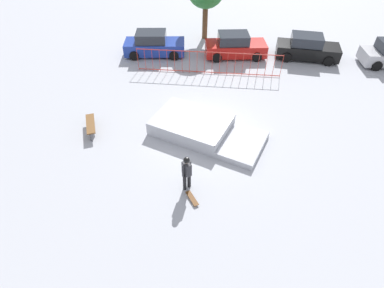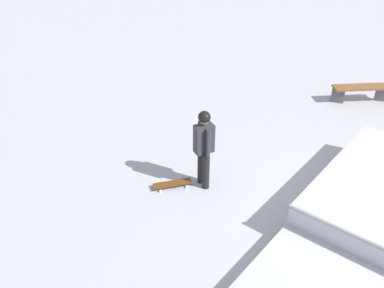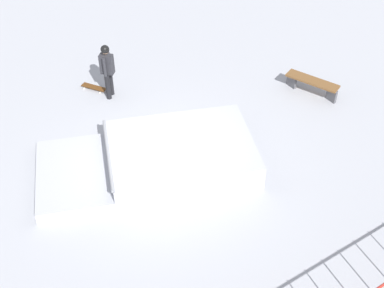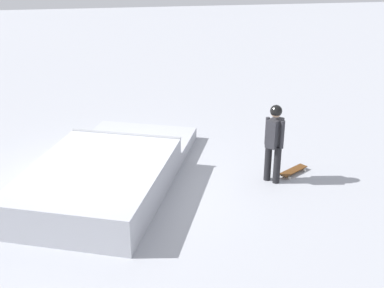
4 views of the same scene
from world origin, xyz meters
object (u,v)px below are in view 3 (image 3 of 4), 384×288
at_px(park_bench, 312,83).
at_px(skateboard, 94,87).
at_px(skater, 107,67).
at_px(skate_ramp, 162,158).

bearing_deg(park_bench, skateboard, -35.34).
xyz_separation_m(skater, skateboard, (0.26, -0.59, -0.93)).
xyz_separation_m(skate_ramp, park_bench, (-5.39, -0.31, 0.04)).
xyz_separation_m(skate_ramp, skater, (-0.29, -3.52, 0.69)).
bearing_deg(skater, skateboard, -18.48).
bearing_deg(park_bench, skater, -32.19).
height_order(skate_ramp, skater, skater).
bearing_deg(skate_ramp, skateboard, -68.65).
relative_size(skate_ramp, skater, 3.47).
distance_m(skate_ramp, park_bench, 5.40).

